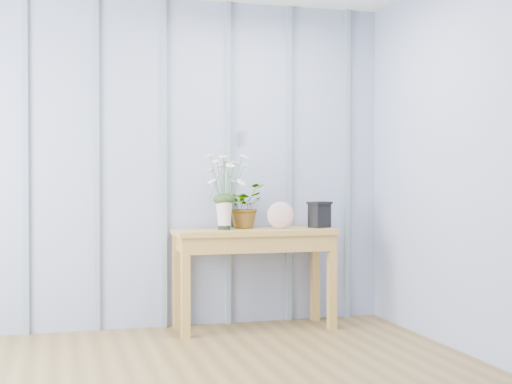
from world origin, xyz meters
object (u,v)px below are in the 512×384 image
object	(u,v)px
carved_box	(319,214)
sideboard	(254,244)
felt_disc_vessel	(281,215)
daisy_vase	(224,181)

from	to	relation	value
carved_box	sideboard	bearing A→B (deg)	-177.94
felt_disc_vessel	sideboard	bearing A→B (deg)	-174.95
daisy_vase	carved_box	bearing A→B (deg)	1.11
daisy_vase	felt_disc_vessel	distance (m)	0.51
felt_disc_vessel	carved_box	size ratio (longest dim) A/B	1.01
carved_box	felt_disc_vessel	bearing A→B (deg)	-172.83
sideboard	carved_box	distance (m)	0.57
daisy_vase	carved_box	xyz separation A→B (m)	(0.76, 0.01, -0.26)
sideboard	carved_box	bearing A→B (deg)	2.06
sideboard	daisy_vase	bearing A→B (deg)	178.94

